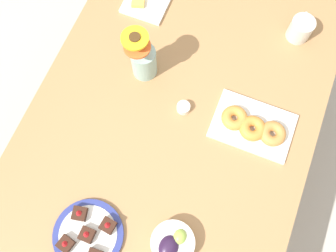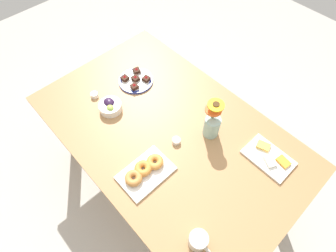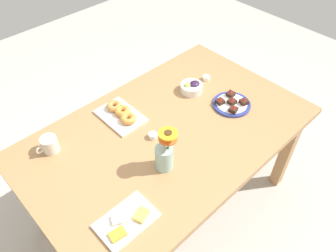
{
  "view_description": "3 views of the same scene",
  "coord_description": "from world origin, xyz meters",
  "px_view_note": "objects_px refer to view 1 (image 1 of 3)",
  "views": [
    {
      "loc": [
        -0.38,
        -0.15,
        1.99
      ],
      "look_at": [
        0.0,
        0.0,
        0.78
      ],
      "focal_mm": 40.0,
      "sensor_mm": 36.0,
      "label": 1
    },
    {
      "loc": [
        0.61,
        -0.57,
        2.03
      ],
      "look_at": [
        0.0,
        0.0,
        0.78
      ],
      "focal_mm": 28.0,
      "sensor_mm": 36.0,
      "label": 2
    },
    {
      "loc": [
        0.87,
        0.92,
        2.05
      ],
      "look_at": [
        0.0,
        0.0,
        0.78
      ],
      "focal_mm": 35.0,
      "sensor_mm": 36.0,
      "label": 3
    }
  ],
  "objects_px": {
    "dining_table": "(168,137)",
    "flower_vase": "(143,60)",
    "grape_bowl": "(172,243)",
    "croissant_platter": "(253,126)",
    "dessert_plate": "(88,235)",
    "jam_cup_honey": "(183,107)",
    "coffee_mug": "(301,28)"
  },
  "relations": [
    {
      "from": "grape_bowl",
      "to": "jam_cup_honey",
      "type": "xyz_separation_m",
      "value": [
        0.44,
        0.13,
        -0.01
      ]
    },
    {
      "from": "dining_table",
      "to": "grape_bowl",
      "type": "relative_size",
      "value": 11.51
    },
    {
      "from": "dining_table",
      "to": "coffee_mug",
      "type": "xyz_separation_m",
      "value": [
        0.54,
        -0.32,
        0.13
      ]
    },
    {
      "from": "coffee_mug",
      "to": "flower_vase",
      "type": "bearing_deg",
      "value": 126.36
    },
    {
      "from": "jam_cup_honey",
      "to": "dessert_plate",
      "type": "xyz_separation_m",
      "value": [
        -0.52,
        0.13,
        -0.0
      ]
    },
    {
      "from": "grape_bowl",
      "to": "croissant_platter",
      "type": "xyz_separation_m",
      "value": [
        0.47,
        -0.12,
        -0.01
      ]
    },
    {
      "from": "dining_table",
      "to": "grape_bowl",
      "type": "bearing_deg",
      "value": -156.33
    },
    {
      "from": "dining_table",
      "to": "jam_cup_honey",
      "type": "height_order",
      "value": "jam_cup_honey"
    },
    {
      "from": "dining_table",
      "to": "flower_vase",
      "type": "bearing_deg",
      "value": 42.48
    },
    {
      "from": "dining_table",
      "to": "coffee_mug",
      "type": "distance_m",
      "value": 0.64
    },
    {
      "from": "grape_bowl",
      "to": "flower_vase",
      "type": "distance_m",
      "value": 0.62
    },
    {
      "from": "croissant_platter",
      "to": "flower_vase",
      "type": "xyz_separation_m",
      "value": [
        0.07,
        0.44,
        0.06
      ]
    },
    {
      "from": "dining_table",
      "to": "croissant_platter",
      "type": "xyz_separation_m",
      "value": [
        0.11,
        -0.27,
        0.11
      ]
    },
    {
      "from": "croissant_platter",
      "to": "jam_cup_honey",
      "type": "xyz_separation_m",
      "value": [
        -0.02,
        0.25,
        -0.01
      ]
    },
    {
      "from": "flower_vase",
      "to": "croissant_platter",
      "type": "bearing_deg",
      "value": -98.73
    },
    {
      "from": "dining_table",
      "to": "croissant_platter",
      "type": "bearing_deg",
      "value": -67.33
    },
    {
      "from": "dining_table",
      "to": "dessert_plate",
      "type": "distance_m",
      "value": 0.45
    },
    {
      "from": "jam_cup_honey",
      "to": "dessert_plate",
      "type": "relative_size",
      "value": 0.21
    },
    {
      "from": "croissant_platter",
      "to": "flower_vase",
      "type": "distance_m",
      "value": 0.45
    },
    {
      "from": "grape_bowl",
      "to": "flower_vase",
      "type": "relative_size",
      "value": 0.56
    },
    {
      "from": "dining_table",
      "to": "jam_cup_honey",
      "type": "xyz_separation_m",
      "value": [
        0.09,
        -0.02,
        0.1
      ]
    },
    {
      "from": "dining_table",
      "to": "grape_bowl",
      "type": "xyz_separation_m",
      "value": [
        -0.35,
        -0.15,
        0.12
      ]
    },
    {
      "from": "dining_table",
      "to": "dessert_plate",
      "type": "relative_size",
      "value": 7.03
    },
    {
      "from": "jam_cup_honey",
      "to": "flower_vase",
      "type": "height_order",
      "value": "flower_vase"
    },
    {
      "from": "dining_table",
      "to": "croissant_platter",
      "type": "distance_m",
      "value": 0.31
    },
    {
      "from": "dining_table",
      "to": "croissant_platter",
      "type": "height_order",
      "value": "croissant_platter"
    },
    {
      "from": "dining_table",
      "to": "dessert_plate",
      "type": "bearing_deg",
      "value": 166.06
    },
    {
      "from": "dining_table",
      "to": "jam_cup_honey",
      "type": "distance_m",
      "value": 0.14
    },
    {
      "from": "jam_cup_honey",
      "to": "coffee_mug",
      "type": "bearing_deg",
      "value": -33.71
    },
    {
      "from": "dining_table",
      "to": "croissant_platter",
      "type": "relative_size",
      "value": 5.71
    },
    {
      "from": "coffee_mug",
      "to": "croissant_platter",
      "type": "bearing_deg",
      "value": 173.61
    },
    {
      "from": "grape_bowl",
      "to": "dessert_plate",
      "type": "distance_m",
      "value": 0.27
    }
  ]
}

